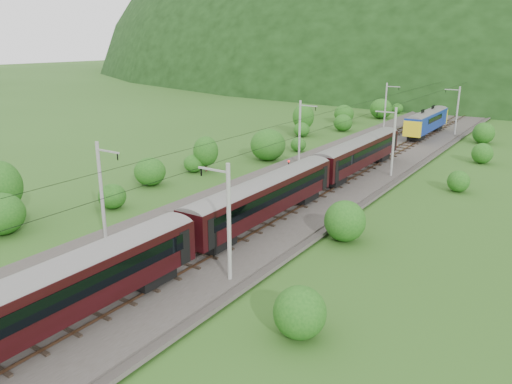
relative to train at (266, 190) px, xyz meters
The scene contains 14 objects.
ground 11.16m from the train, 102.99° to the right, with size 600.00×600.00×0.00m, color #2A4F18.
railbed 3.95m from the train, behind, with size 14.00×220.00×0.30m, color #38332D.
track_left 5.62m from the train, behind, with size 2.40×220.00×0.27m.
track_right 2.92m from the train, 90.00° to the right, with size 2.40×220.00×0.27m.
catenary_left 23.25m from the train, 111.53° to the left, with size 2.54×192.28×8.00m.
catenary_right 21.95m from the train, 80.22° to the left, with size 2.54×192.28×8.00m.
overhead_wires 4.54m from the train, behind, with size 4.83×198.00×0.03m.
mountain_ridge 314.42m from the train, 112.91° to the left, with size 336.00×280.00×132.00m, color black.
train is the anchor object (origin of this frame).
hazard_post_near 56.30m from the train, 92.90° to the left, with size 0.15×0.15×1.37m, color red.
hazard_post_far 48.12m from the train, 92.63° to the left, with size 0.14×0.14×1.31m, color red.
signal 15.26m from the train, 112.44° to the left, with size 0.23×0.23×2.08m.
vegetation_left 18.62m from the train, 149.25° to the left, with size 11.76×150.63×5.88m.
vegetation_right 12.33m from the train, 40.72° to the left, with size 7.41×101.99×3.03m.
Camera 1 is at (24.46, -24.29, 15.72)m, focal length 35.00 mm.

